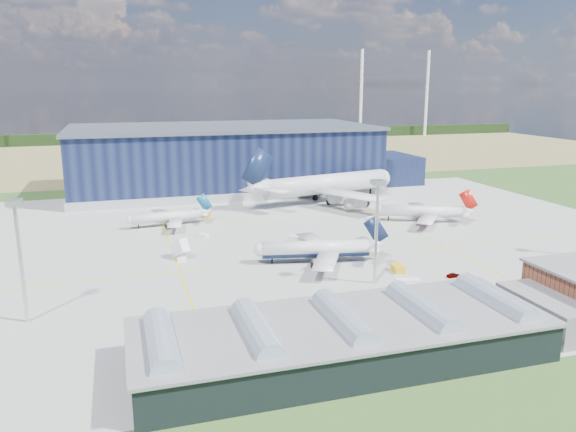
% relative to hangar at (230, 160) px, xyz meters
% --- Properties ---
extents(ground, '(600.00, 600.00, 0.00)m').
position_rel_hangar_xyz_m(ground, '(-2.81, -94.80, -11.62)').
color(ground, '#2C531F').
rests_on(ground, ground).
extents(apron, '(220.00, 160.00, 0.08)m').
position_rel_hangar_xyz_m(apron, '(-2.81, -84.80, -11.59)').
color(apron, '#9B9B96').
rests_on(apron, ground).
extents(farmland, '(600.00, 220.00, 0.01)m').
position_rel_hangar_xyz_m(farmland, '(-2.81, 125.20, -11.62)').
color(farmland, olive).
rests_on(farmland, ground).
extents(treeline, '(600.00, 8.00, 8.00)m').
position_rel_hangar_xyz_m(treeline, '(-2.81, 205.20, -7.62)').
color(treeline, black).
rests_on(treeline, ground).
extents(hangar, '(145.00, 62.00, 26.10)m').
position_rel_hangar_xyz_m(hangar, '(0.00, 0.00, 0.00)').
color(hangar, '#101635').
rests_on(hangar, ground).
extents(glass_concourse, '(78.00, 23.00, 8.60)m').
position_rel_hangar_xyz_m(glass_concourse, '(-9.26, -154.80, -7.93)').
color(glass_concourse, black).
rests_on(glass_concourse, ground).
extents(light_mast_west, '(2.60, 2.60, 23.00)m').
position_rel_hangar_xyz_m(light_mast_west, '(-62.81, -124.80, 3.82)').
color(light_mast_west, silver).
rests_on(light_mast_west, ground).
extents(light_mast_center, '(2.60, 2.60, 23.00)m').
position_rel_hangar_xyz_m(light_mast_center, '(7.19, -124.80, 3.82)').
color(light_mast_center, silver).
rests_on(light_mast_center, ground).
extents(airliner_navy, '(39.99, 39.41, 11.11)m').
position_rel_hangar_xyz_m(airliner_navy, '(-0.12, -106.80, -6.06)').
color(airliner_navy, silver).
rests_on(airliner_navy, ground).
extents(airliner_red, '(42.67, 42.31, 10.59)m').
position_rel_hangar_xyz_m(airliner_red, '(45.99, -77.36, -6.32)').
color(airliner_red, silver).
rests_on(airliner_red, ground).
extents(airliner_widebody, '(77.75, 76.69, 21.21)m').
position_rel_hangar_xyz_m(airliner_widebody, '(28.40, -39.80, -1.01)').
color(airliner_widebody, silver).
rests_on(airliner_widebody, ground).
extents(airliner_regional, '(30.88, 30.36, 8.98)m').
position_rel_hangar_xyz_m(airliner_regional, '(-31.65, -59.22, -7.12)').
color(airliner_regional, silver).
rests_on(airliner_regional, ground).
extents(gse_tug_a, '(2.90, 4.21, 1.64)m').
position_rel_hangar_xyz_m(gse_tug_a, '(15.80, -119.26, -10.80)').
color(gse_tug_a, yellow).
rests_on(gse_tug_a, ground).
extents(gse_tug_b, '(2.83, 3.34, 1.23)m').
position_rel_hangar_xyz_m(gse_tug_b, '(26.82, -140.80, -11.00)').
color(gse_tug_b, yellow).
rests_on(gse_tug_b, ground).
extents(gse_van_a, '(5.69, 3.69, 2.29)m').
position_rel_hangar_xyz_m(gse_van_a, '(12.39, -130.18, -10.47)').
color(gse_van_a, white).
rests_on(gse_van_a, ground).
extents(gse_van_b, '(4.42, 4.75, 2.05)m').
position_rel_hangar_xyz_m(gse_van_b, '(0.95, -89.30, -10.59)').
color(gse_van_b, white).
rests_on(gse_van_b, ground).
extents(gse_tug_c, '(3.05, 3.77, 1.43)m').
position_rel_hangar_xyz_m(gse_tug_c, '(-18.00, -51.04, -10.90)').
color(gse_tug_c, yellow).
rests_on(gse_tug_c, ground).
extents(gse_cart_b, '(3.50, 3.40, 1.27)m').
position_rel_hangar_xyz_m(gse_cart_b, '(-23.02, -76.32, -10.98)').
color(gse_cart_b, white).
rests_on(gse_cart_b, ground).
extents(airstair, '(4.15, 5.81, 3.45)m').
position_rel_hangar_xyz_m(airstair, '(-31.46, -93.96, -9.89)').
color(airstair, white).
rests_on(airstair, ground).
extents(car_a, '(3.41, 1.47, 1.15)m').
position_rel_hangar_xyz_m(car_a, '(26.09, -126.54, -11.04)').
color(car_a, '#99999E').
rests_on(car_a, ground).
extents(car_b, '(3.61, 2.01, 1.13)m').
position_rel_hangar_xyz_m(car_b, '(15.96, -142.80, -11.05)').
color(car_b, '#99999E').
rests_on(car_b, ground).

